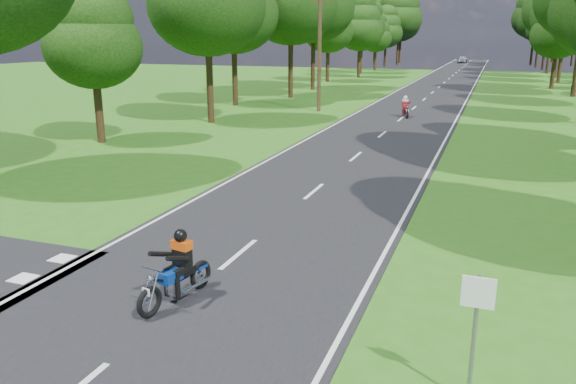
% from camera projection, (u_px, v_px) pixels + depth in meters
% --- Properties ---
extents(ground, '(160.00, 160.00, 0.00)m').
position_uv_depth(ground, '(198.00, 289.00, 11.73)').
color(ground, '#296216').
rests_on(ground, ground).
extents(main_road, '(7.00, 140.00, 0.02)m').
position_uv_depth(main_road, '(439.00, 87.00, 56.92)').
color(main_road, black).
rests_on(main_road, ground).
extents(road_markings, '(7.40, 140.00, 0.01)m').
position_uv_depth(road_markings, '(436.00, 89.00, 55.27)').
color(road_markings, silver).
rests_on(road_markings, main_road).
extents(treeline, '(40.00, 115.35, 14.78)m').
position_uv_depth(treeline, '(466.00, 6.00, 63.32)').
color(treeline, black).
rests_on(treeline, ground).
extents(telegraph_pole, '(1.20, 0.26, 8.00)m').
position_uv_depth(telegraph_pole, '(320.00, 51.00, 37.93)').
color(telegraph_pole, '#382616').
rests_on(telegraph_pole, ground).
extents(road_sign, '(0.45, 0.07, 2.00)m').
position_uv_depth(road_sign, '(476.00, 319.00, 7.72)').
color(road_sign, slate).
rests_on(road_sign, ground).
extents(rider_near_blue, '(0.92, 1.84, 1.46)m').
position_uv_depth(rider_near_blue, '(175.00, 267.00, 10.92)').
color(rider_near_blue, navy).
rests_on(rider_near_blue, main_road).
extents(rider_far_red, '(1.03, 1.73, 1.37)m').
position_uv_depth(rider_far_red, '(406.00, 106.00, 35.90)').
color(rider_far_red, '#A30F0C').
rests_on(rider_far_red, main_road).
extents(distant_car, '(1.73, 3.93, 1.32)m').
position_uv_depth(distant_car, '(463.00, 59.00, 105.99)').
color(distant_car, '#B6B8BE').
rests_on(distant_car, main_road).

